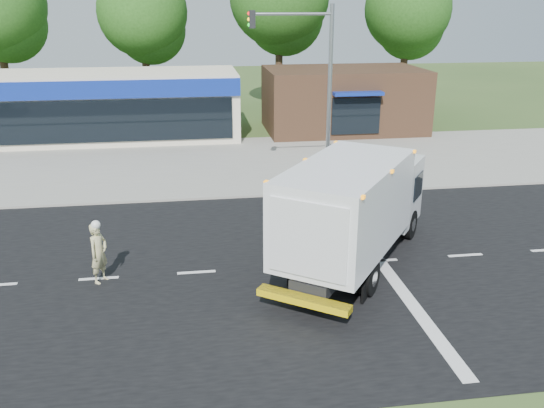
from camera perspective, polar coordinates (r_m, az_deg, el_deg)
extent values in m
plane|color=#385123|center=(18.69, 1.79, -6.23)|extent=(120.00, 120.00, 0.00)
cube|color=black|center=(18.69, 1.79, -6.22)|extent=(60.00, 14.00, 0.02)
cube|color=gray|center=(26.22, -1.30, 1.62)|extent=(60.00, 2.40, 0.12)
cube|color=gray|center=(31.76, -2.57, 4.72)|extent=(60.00, 9.00, 0.02)
cube|color=silver|center=(18.69, -16.79, -7.07)|extent=(1.20, 0.15, 0.01)
cube|color=silver|center=(18.44, -7.49, -6.71)|extent=(1.20, 0.15, 0.01)
cube|color=silver|center=(18.68, 1.79, -6.18)|extent=(1.20, 0.15, 0.01)
cube|color=silver|center=(19.39, 10.60, -5.53)|extent=(1.20, 0.15, 0.01)
cube|color=silver|center=(20.51, 18.60, -4.82)|extent=(1.20, 0.15, 0.01)
cube|color=silver|center=(16.90, 13.82, -9.75)|extent=(0.40, 7.00, 0.01)
cube|color=black|center=(17.91, 7.06, -4.86)|extent=(4.08, 5.12, 0.38)
cube|color=silver|center=(21.06, 10.90, 1.43)|extent=(3.20, 3.16, 2.31)
cube|color=black|center=(21.96, 11.73, 2.73)|extent=(1.80, 1.35, 0.99)
cube|color=white|center=(17.34, 7.27, -0.22)|extent=(5.34, 6.01, 2.58)
cube|color=silver|center=(14.95, 3.56, -3.61)|extent=(1.83, 1.33, 2.09)
cube|color=yellow|center=(15.52, 3.13, -9.48)|extent=(2.37, 1.84, 0.20)
cube|color=orange|center=(16.96, 7.45, 3.81)|extent=(5.25, 5.86, 0.09)
cylinder|color=black|center=(21.79, 8.12, -1.07)|extent=(0.88, 1.05, 1.06)
cylinder|color=black|center=(21.26, 13.43, -1.96)|extent=(0.88, 1.05, 1.06)
cylinder|color=black|center=(17.74, 2.81, -5.84)|extent=(0.88, 1.05, 1.06)
cylinder|color=black|center=(17.05, 9.60, -7.22)|extent=(0.88, 1.05, 1.06)
imported|color=#C2B981|center=(18.13, -16.79, -4.69)|extent=(0.75, 0.82, 1.89)
sphere|color=white|center=(17.78, -17.07, -2.00)|extent=(0.28, 0.28, 0.28)
cube|color=beige|center=(37.56, -17.56, 9.27)|extent=(18.00, 6.00, 4.00)
cube|color=navy|center=(34.38, -18.56, 10.66)|extent=(18.00, 0.30, 1.00)
cube|color=black|center=(34.67, -18.24, 7.73)|extent=(17.00, 0.12, 2.40)
cube|color=#382316|center=(38.39, 7.07, 10.22)|extent=(10.00, 6.00, 4.00)
cube|color=navy|center=(35.31, 8.44, 10.83)|extent=(3.00, 1.20, 0.20)
cube|color=black|center=(35.59, 8.31, 8.62)|extent=(3.00, 0.12, 2.20)
cylinder|color=gray|center=(25.23, 5.69, 10.04)|extent=(0.18, 0.18, 8.00)
cylinder|color=gray|center=(24.55, 1.92, 18.31)|extent=(3.40, 0.12, 0.12)
cube|color=black|center=(24.32, -1.99, 17.83)|extent=(0.25, 0.25, 0.70)
cylinder|color=#332114|center=(46.64, -25.00, 12.31)|extent=(0.56, 0.56, 7.35)
sphere|color=#214D16|center=(46.80, -24.74, 15.87)|extent=(5.46, 5.46, 5.46)
cylinder|color=#332114|center=(44.91, -12.36, 13.11)|extent=(0.56, 0.56, 6.86)
sphere|color=#214D16|center=(44.67, -12.74, 18.10)|extent=(6.47, 6.47, 6.47)
sphere|color=#214D16|center=(45.18, -11.91, 16.55)|extent=(5.10, 5.10, 5.10)
cylinder|color=#332114|center=(45.30, 0.70, 14.22)|extent=(0.56, 0.56, 7.84)
sphere|color=#214D16|center=(45.70, 1.26, 18.06)|extent=(5.82, 5.82, 5.82)
cylinder|color=#332114|center=(47.91, 12.94, 13.53)|extent=(0.56, 0.56, 7.00)
sphere|color=#214D16|center=(47.69, 13.32, 18.31)|extent=(6.60, 6.60, 6.60)
sphere|color=#214D16|center=(48.37, 13.55, 16.75)|extent=(5.20, 5.20, 5.20)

